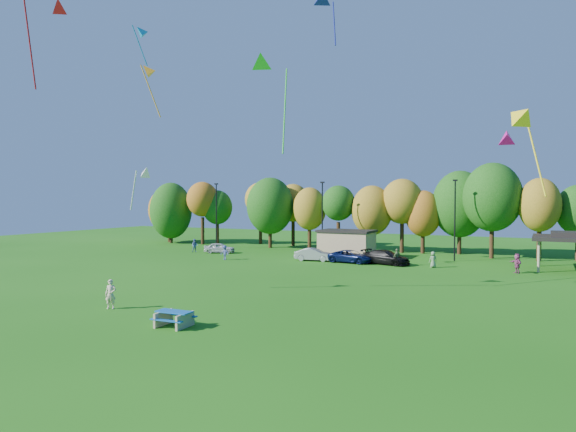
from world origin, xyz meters
The scene contains 22 objects.
ground centered at (0.00, 0.00, 0.00)m, with size 160.00×160.00×0.00m, color #19600F.
tree_line centered at (-1.03, 45.51, 5.91)m, with size 93.57×10.55×11.15m.
lamp_posts centered at (2.00, 40.00, 4.90)m, with size 64.50×0.25×9.09m.
utility_building centered at (-10.00, 38.00, 1.64)m, with size 6.30×4.30×3.25m.
picnic_table centered at (-7.02, 2.73, 0.50)m, with size 2.07×1.74×0.86m.
kite_flyer centered at (-13.50, 4.47, 0.94)m, with size 0.68×0.45×1.88m, color beige.
car_a centered at (-26.15, 35.11, 0.66)m, with size 1.56×3.89×1.33m, color silver.
car_b centered at (-12.07, 33.07, 0.70)m, with size 1.49×4.27×1.41m, color #9D9EA2.
car_c centered at (-7.78, 33.32, 0.69)m, with size 2.29×4.96×1.38m, color #0B1746.
car_d centered at (-4.02, 33.69, 0.76)m, with size 2.13×5.24×1.52m, color black.
far_person_1 centered at (0.94, 33.36, 0.82)m, with size 0.80×0.52×1.63m, color #6E9465.
far_person_2 centered at (-21.58, 29.43, 0.82)m, with size 1.06×0.61×1.64m, color #414C90.
far_person_3 centered at (-2.64, 32.98, 0.90)m, with size 1.05×0.44×1.80m, color #5F7B4B.
far_person_4 centered at (8.70, 33.01, 0.93)m, with size 1.72×0.55×1.85m, color #903C6B.
far_person_5 centered at (-29.55, 34.46, 0.86)m, with size 0.83×0.65×1.71m, color #4A68A4.
kite_3 centered at (-22.48, 17.93, 18.95)m, with size 3.00×2.39×5.42m.
kite_4 centered at (9.50, 13.10, 11.67)m, with size 2.76×3.03×5.57m.
kite_7 centered at (9.16, 9.61, 10.24)m, with size 1.07×1.36×1.27m.
kite_8 centered at (-14.82, 9.13, 8.87)m, with size 2.08×1.26×3.35m.
kite_13 centered at (-18.23, 4.72, 19.74)m, with size 2.56×3.29×6.26m.
kite_14 centered at (-6.85, 12.36, 16.56)m, with size 2.30×4.39×7.51m.
kite_15 centered at (-25.31, 20.18, 23.62)m, with size 2.21×2.46×4.46m.
Camera 1 is at (11.03, -19.27, 7.02)m, focal length 32.00 mm.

